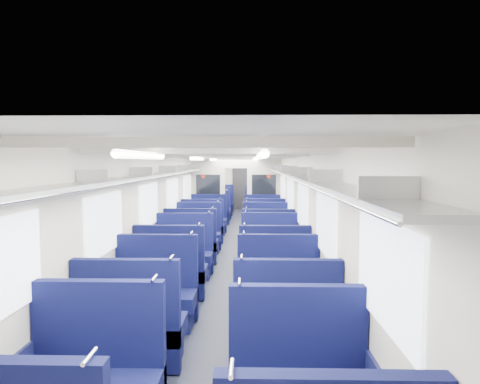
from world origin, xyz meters
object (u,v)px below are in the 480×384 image
(seat_9, at_px, (274,275))
(seat_24, at_px, (219,206))
(seat_6, at_px, (155,297))
(seat_27, at_px, (259,204))
(seat_7, at_px, (279,297))
(seat_19, at_px, (263,222))
(seat_12, at_px, (192,245))
(seat_14, at_px, (198,236))
(seat_26, at_px, (221,204))
(seat_11, at_px, (270,256))
(seat_21, at_px, (261,214))
(seat_20, at_px, (214,214))
(seat_8, at_px, (171,274))
(seat_10, at_px, (184,257))
(seat_5, at_px, (286,332))
(seat_15, at_px, (266,236))
(seat_4, at_px, (131,332))
(bulkhead, at_px, (236,193))
(seat_16, at_px, (203,229))
(seat_25, at_px, (260,207))
(seat_22, at_px, (216,210))
(seat_23, at_px, (260,210))
(seat_18, at_px, (208,222))
(seat_17, at_px, (264,228))
(end_door, at_px, (241,188))

(seat_9, distance_m, seat_24, 10.37)
(seat_6, bearing_deg, seat_27, 82.48)
(seat_7, distance_m, seat_19, 6.93)
(seat_24, bearing_deg, seat_12, -90.00)
(seat_14, height_order, seat_19, same)
(seat_7, bearing_deg, seat_26, 97.63)
(seat_11, xyz_separation_m, seat_21, (0.00, 6.51, 0.00))
(seat_9, xyz_separation_m, seat_24, (-1.66, 10.24, 0.00))
(seat_7, height_order, seat_9, same)
(seat_7, bearing_deg, seat_20, 100.43)
(seat_7, distance_m, seat_8, 1.99)
(seat_10, relative_size, seat_27, 1.00)
(seat_5, relative_size, seat_26, 1.00)
(seat_15, bearing_deg, seat_20, 110.39)
(seat_4, height_order, seat_24, same)
(seat_8, height_order, seat_21, same)
(seat_15, bearing_deg, bulkhead, 105.41)
(seat_16, bearing_deg, seat_14, -90.00)
(bulkhead, height_order, seat_8, bulkhead)
(seat_24, height_order, seat_25, same)
(seat_5, relative_size, seat_24, 1.00)
(seat_22, relative_size, seat_23, 1.00)
(seat_4, relative_size, seat_22, 1.00)
(seat_11, relative_size, seat_14, 1.00)
(bulkhead, bearing_deg, seat_26, 99.77)
(seat_16, bearing_deg, seat_22, 90.00)
(seat_7, distance_m, seat_16, 5.89)
(seat_4, bearing_deg, seat_24, 90.00)
(seat_11, bearing_deg, seat_16, 117.40)
(seat_10, xyz_separation_m, seat_18, (0.00, 4.70, 0.00))
(seat_15, xyz_separation_m, seat_22, (-1.66, 5.48, 0.00))
(seat_4, relative_size, seat_17, 1.00)
(bulkhead, bearing_deg, seat_16, -113.51)
(seat_4, height_order, seat_17, same)
(seat_6, xyz_separation_m, seat_18, (0.00, 7.09, 0.00))
(seat_15, distance_m, seat_17, 1.31)
(bulkhead, distance_m, seat_25, 3.94)
(seat_4, distance_m, seat_19, 8.29)
(seat_11, xyz_separation_m, seat_25, (0.00, 8.87, 0.00))
(seat_16, xyz_separation_m, seat_23, (1.66, 4.53, 0.00))
(seat_14, xyz_separation_m, seat_20, (0.00, 4.48, 0.00))
(bulkhead, relative_size, seat_4, 2.26)
(bulkhead, bearing_deg, seat_18, -147.65)
(seat_6, distance_m, seat_9, 2.02)
(seat_26, bearing_deg, seat_17, -75.73)
(seat_19, relative_size, seat_22, 1.00)
(seat_16, distance_m, seat_22, 4.38)
(end_door, distance_m, seat_15, 9.30)
(seat_9, xyz_separation_m, seat_14, (-1.66, 3.43, 0.00))
(seat_23, xyz_separation_m, seat_27, (0.00, 2.34, 0.00))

